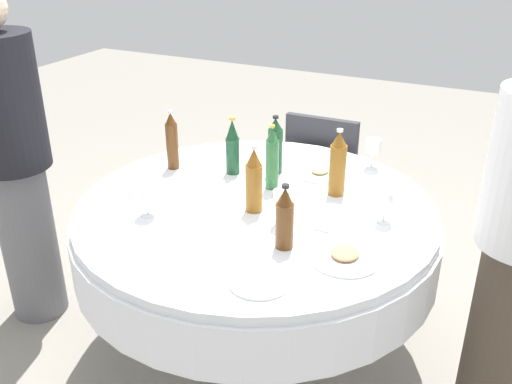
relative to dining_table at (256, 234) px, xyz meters
The scene contains 20 objects.
ground_plane 0.59m from the dining_table, ahead, with size 10.00×10.00×0.00m, color gray.
dining_table is the anchor object (origin of this frame).
bottle_dark_green_near 0.44m from the dining_table, 135.92° to the right, with size 0.06×0.06×0.27m.
bottle_amber_east 0.28m from the dining_table, 16.69° to the left, with size 0.07×0.07×0.28m.
bottle_amber_right 0.46m from the dining_table, 131.97° to the left, with size 0.07×0.07×0.30m.
bottle_green_outer 0.33m from the dining_table, behind, with size 0.06×0.06×0.29m.
bottle_brown_rear 0.44m from the dining_table, 42.61° to the left, with size 0.07×0.07×0.25m.
bottle_dark_green_north 0.44m from the dining_table, 168.85° to the right, with size 0.07×0.07×0.28m.
bottle_brown_south 0.62m from the dining_table, 108.57° to the right, with size 0.06×0.06×0.29m.
wine_glass_outer 0.58m from the dining_table, 98.96° to the left, with size 0.07×0.07×0.13m.
wine_glass_rear 0.51m from the dining_table, 51.45° to the right, with size 0.08×0.08×0.13m.
wine_glass_north 0.72m from the dining_table, 150.88° to the left, with size 0.07×0.07×0.14m.
wine_glass_south 0.32m from the dining_table, 55.00° to the left, with size 0.06×0.06×0.15m.
plate_west 0.59m from the dining_table, 26.98° to the left, with size 0.21×0.21×0.02m.
plate_left 0.45m from the dining_table, 160.86° to the left, with size 0.20×0.20×0.04m.
plate_mid 0.36m from the dining_table, 91.58° to the left, with size 0.22×0.22×0.02m.
plate_front 0.55m from the dining_table, 62.00° to the left, with size 0.25×0.25×0.04m.
spoon_east 0.38m from the dining_table, 71.78° to the right, with size 0.18×0.02×0.01m, color silver.
person_near 1.16m from the dining_table, 77.70° to the right, with size 0.34×0.34×1.59m.
chair_north 0.93m from the dining_table, behind, with size 0.41×0.41×0.87m.
Camera 1 is at (1.93, 0.94, 1.83)m, focal length 40.34 mm.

